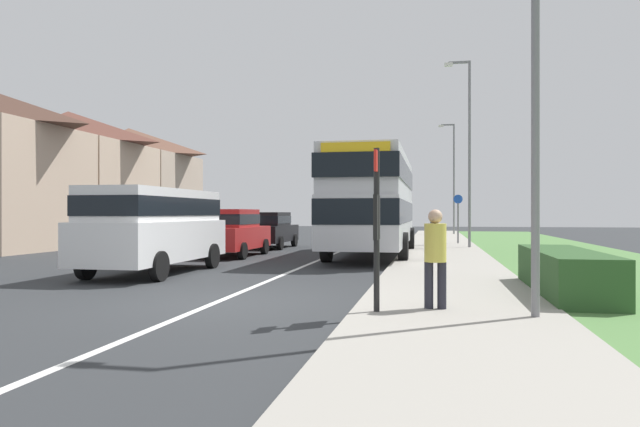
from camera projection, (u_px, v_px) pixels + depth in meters
name	position (u px, v px, depth m)	size (l,w,h in m)	color
ground_plane	(216.00, 303.00, 10.41)	(120.00, 120.00, 0.00)	#2D3033
lane_marking_centre	(309.00, 264.00, 18.26)	(0.14, 60.00, 0.01)	silver
pavement_near_side	(447.00, 271.00, 15.49)	(3.20, 68.00, 0.12)	#9E998E
grass_verge_seaward	(620.00, 275.00, 14.66)	(6.00, 68.00, 0.08)	#517F42
roadside_hedge	(565.00, 274.00, 10.99)	(1.10, 4.36, 0.90)	#2D5128
double_decker_bus	(373.00, 199.00, 21.51)	(2.80, 10.27, 3.70)	#BCBCC1
parked_van_white	(155.00, 223.00, 15.45)	(2.11, 5.40, 2.25)	silver
parked_car_red	(231.00, 231.00, 21.44)	(1.97, 4.30, 1.75)	#B21E1E
parked_car_black	(269.00, 228.00, 26.63)	(1.94, 4.29, 1.65)	black
pedestrian_at_stop	(435.00, 254.00, 9.04)	(0.34, 0.34, 1.67)	#23232D
pedestrian_walking_away	(434.00, 227.00, 26.83)	(0.34, 0.34, 1.67)	#23232D
bus_stop_sign	(377.00, 218.00, 8.79)	(0.09, 0.52, 2.60)	black
cycle_route_sign	(458.00, 217.00, 28.56)	(0.44, 0.08, 2.52)	slate
street_lamp_near	(528.00, 40.00, 8.36)	(1.14, 0.20, 7.14)	slate
street_lamp_mid	(467.00, 143.00, 25.35)	(1.14, 0.20, 8.28)	slate
street_lamp_far	(453.00, 172.00, 41.55)	(1.14, 0.20, 8.01)	slate
house_terrace_far_side	(68.00, 177.00, 31.46)	(7.67, 19.04, 7.14)	#C1A88E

